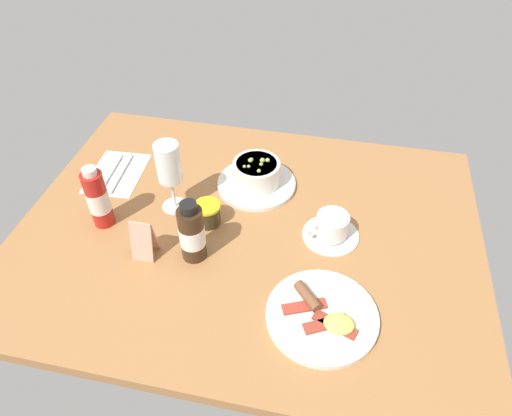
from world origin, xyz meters
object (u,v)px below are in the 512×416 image
object	(u,v)px
sauce_bottle_red	(98,199)
sauce_bottle_brown	(192,233)
cutlery_setting	(116,174)
jam_jar	(208,213)
porridge_bowl	(256,175)
wine_glass	(169,166)
coffee_cup	(331,228)
menu_card	(143,239)
breakfast_plate	(323,316)

from	to	relation	value
sauce_bottle_red	sauce_bottle_brown	distance (cm)	25.23
cutlery_setting	jam_jar	distance (cm)	32.46
porridge_bowl	sauce_bottle_brown	xyz separation A→B (cm)	(8.70, 26.61, 3.62)
cutlery_setting	wine_glass	xyz separation A→B (cm)	(-20.08, 8.75, 12.63)
coffee_cup	jam_jar	xyz separation A→B (cm)	(29.44, 1.19, 0.07)
sauce_bottle_red	sauce_bottle_brown	size ratio (longest dim) A/B	1.05
porridge_bowl	menu_card	size ratio (longest dim) A/B	2.08
porridge_bowl	cutlery_setting	world-z (taller)	porridge_bowl
jam_jar	sauce_bottle_red	bearing A→B (deg)	12.62
porridge_bowl	coffee_cup	distance (cm)	25.35
wine_glass	jam_jar	size ratio (longest dim) A/B	2.99
sauce_bottle_red	menu_card	world-z (taller)	sauce_bottle_red
coffee_cup	sauce_bottle_red	world-z (taller)	sauce_bottle_red
coffee_cup	wine_glass	size ratio (longest dim) A/B	0.71
porridge_bowl	sauce_bottle_red	xyz separation A→B (cm)	(33.31, 21.10, 4.18)
sauce_bottle_red	sauce_bottle_brown	xyz separation A→B (cm)	(-24.61, 5.51, -0.55)
coffee_cup	breakfast_plate	distance (cm)	23.23
sauce_bottle_brown	breakfast_plate	distance (cm)	32.64
coffee_cup	sauce_bottle_red	distance (cm)	54.82
jam_jar	breakfast_plate	size ratio (longest dim) A/B	0.28
jam_jar	sauce_bottle_brown	xyz separation A→B (cm)	(0.15, 11.06, 4.17)
jam_jar	sauce_bottle_brown	world-z (taller)	sauce_bottle_brown
porridge_bowl	wine_glass	bearing A→B (deg)	33.31
porridge_bowl	wine_glass	xyz separation A→B (cm)	(18.44, 12.12, 9.41)
jam_jar	menu_card	xyz separation A→B (cm)	(10.90, 13.07, 2.02)
porridge_bowl	jam_jar	bearing A→B (deg)	61.18
wine_glass	sauce_bottle_brown	size ratio (longest dim) A/B	1.20
porridge_bowl	sauce_bottle_brown	distance (cm)	28.23
jam_jar	menu_card	world-z (taller)	menu_card
sauce_bottle_red	cutlery_setting	bearing A→B (deg)	-73.63
cutlery_setting	sauce_bottle_brown	xyz separation A→B (cm)	(-29.82, 23.24, 6.84)
cutlery_setting	sauce_bottle_red	distance (cm)	19.90
menu_card	wine_glass	bearing A→B (deg)	-93.51
porridge_bowl	wine_glass	size ratio (longest dim) A/B	1.10
porridge_bowl	cutlery_setting	distance (cm)	38.80
sauce_bottle_red	menu_card	size ratio (longest dim) A/B	1.66
jam_jar	sauce_bottle_red	xyz separation A→B (cm)	(24.76, 5.55, 4.72)
coffee_cup	jam_jar	world-z (taller)	coffee_cup
cutlery_setting	breakfast_plate	size ratio (longest dim) A/B	0.87
coffee_cup	breakfast_plate	world-z (taller)	coffee_cup
sauce_bottle_brown	sauce_bottle_red	bearing A→B (deg)	-12.62
jam_jar	breakfast_plate	distance (cm)	37.23
coffee_cup	wine_glass	xyz separation A→B (cm)	(39.33, -2.24, 10.03)
cutlery_setting	sauce_bottle_red	world-z (taller)	sauce_bottle_red
porridge_bowl	sauce_bottle_red	bearing A→B (deg)	32.34
breakfast_plate	menu_card	xyz separation A→B (cm)	(40.90, -8.89, 3.98)
sauce_bottle_red	jam_jar	bearing A→B (deg)	-167.38
sauce_bottle_red	coffee_cup	bearing A→B (deg)	-172.91
jam_jar	menu_card	distance (cm)	17.14
coffee_cup	wine_glass	bearing A→B (deg)	-3.26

